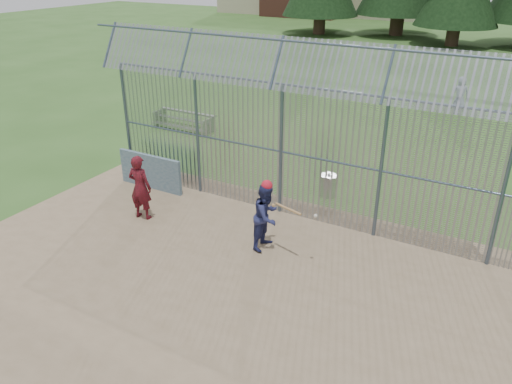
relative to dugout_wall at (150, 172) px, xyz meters
The scene contains 11 objects.
ground 5.47m from the dugout_wall, 32.23° to the right, with size 120.00×120.00×0.00m, color #2D511E.
dirt_infield 5.75m from the dugout_wall, 36.47° to the right, with size 14.00×10.00×0.02m, color #756047.
dugout_wall is the anchor object (origin of this frame).
batter 5.42m from the dugout_wall, 15.30° to the right, with size 0.90×0.70×1.85m, color navy.
onlooker 2.16m from the dugout_wall, 57.03° to the right, with size 0.73×0.48×2.00m, color maroon.
bg_kid_standing 16.98m from the dugout_wall, 63.72° to the left, with size 0.84×0.54×1.71m, color gray.
bg_kid_seated 16.22m from the dugout_wall, 62.18° to the left, with size 0.54×0.22×0.92m, color slate.
batting_gear 5.66m from the dugout_wall, 15.22° to the right, with size 1.66×0.45×0.63m.
trash_can 5.99m from the dugout_wall, 23.44° to the left, with size 0.56×0.56×0.82m.
bleacher 6.48m from the dugout_wall, 116.92° to the left, with size 3.00×0.95×0.72m.
backstop_fence 6.66m from the dugout_wall, ahead, with size 20.09×0.81×5.30m.
Camera 1 is at (6.10, -8.88, 7.24)m, focal length 35.00 mm.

